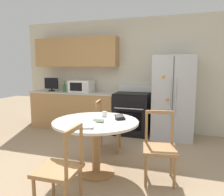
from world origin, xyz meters
The scene contains 16 objects.
ground_plane centered at (0.00, 0.00, 0.00)m, with size 14.00×14.00×0.00m, color #9E8466.
back_wall centered at (-0.30, 2.59, 1.44)m, with size 5.20×0.44×2.60m.
kitchen_counter centered at (-1.16, 2.29, 0.45)m, with size 2.11×0.64×0.90m.
refrigerator centered at (1.16, 2.23, 0.86)m, with size 0.83×0.73×1.72m.
oven_range centered at (0.28, 2.26, 0.47)m, with size 0.75×0.68×1.08m.
microwave centered at (-0.96, 2.29, 1.04)m, with size 0.53×0.41×0.27m.
countertop_tv centered at (-1.77, 2.25, 1.08)m, with size 0.36×0.16×0.33m.
counter_bottle centered at (-1.38, 2.21, 1.00)m, with size 0.07×0.07×0.26m.
dining_table centered at (0.21, 0.27, 0.60)m, with size 1.17×1.17×0.75m.
dining_chair_far centered at (0.08, 1.13, 0.43)m, with size 0.48×0.48×0.90m.
dining_chair_near centered at (0.16, -0.59, 0.43)m, with size 0.43×0.43×0.90m.
dining_chair_right centered at (1.07, 0.34, 0.43)m, with size 0.48×0.48×0.90m.
candle_glass centered at (0.23, 0.56, 0.79)m, with size 0.08×0.08×0.08m.
folded_napkin centered at (0.27, 0.21, 0.78)m, with size 0.15×0.06×0.05m.
wallet centered at (0.50, 0.44, 0.78)m, with size 0.17×0.17×0.07m.
mail_stack centered at (0.19, -0.03, 0.77)m, with size 0.30×0.35×0.02m.
Camera 1 is at (1.30, -2.44, 1.47)m, focal length 35.00 mm.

